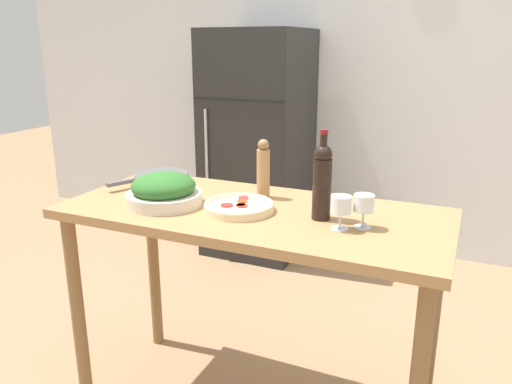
% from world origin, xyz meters
% --- Properties ---
extents(wall_back, '(6.40, 0.08, 2.60)m').
position_xyz_m(wall_back, '(0.00, 2.12, 1.30)').
color(wall_back, silver).
rests_on(wall_back, ground_plane).
extents(refrigerator, '(0.69, 0.73, 1.66)m').
position_xyz_m(refrigerator, '(-0.73, 1.72, 0.83)').
color(refrigerator, black).
rests_on(refrigerator, ground_plane).
extents(prep_counter, '(1.49, 0.67, 0.93)m').
position_xyz_m(prep_counter, '(0.00, 0.00, 0.81)').
color(prep_counter, '#A87A4C').
rests_on(prep_counter, ground_plane).
extents(wine_bottle, '(0.07, 0.07, 0.33)m').
position_xyz_m(wine_bottle, '(0.28, 0.00, 1.08)').
color(wine_bottle, black).
rests_on(wine_bottle, prep_counter).
extents(wine_glass_near, '(0.07, 0.07, 0.12)m').
position_xyz_m(wine_glass_near, '(0.37, -0.08, 1.02)').
color(wine_glass_near, silver).
rests_on(wine_glass_near, prep_counter).
extents(wine_glass_far, '(0.07, 0.07, 0.12)m').
position_xyz_m(wine_glass_far, '(0.44, -0.03, 1.02)').
color(wine_glass_far, silver).
rests_on(wine_glass_far, prep_counter).
extents(pepper_mill, '(0.05, 0.05, 0.25)m').
position_xyz_m(pepper_mill, '(-0.02, 0.16, 1.05)').
color(pepper_mill, '#AD7F51').
rests_on(pepper_mill, prep_counter).
extents(salad_bowl, '(0.30, 0.30, 0.13)m').
position_xyz_m(salad_bowl, '(-0.35, -0.09, 0.99)').
color(salad_bowl, silver).
rests_on(salad_bowl, prep_counter).
extents(homemade_pizza, '(0.27, 0.27, 0.04)m').
position_xyz_m(homemade_pizza, '(-0.04, -0.04, 0.95)').
color(homemade_pizza, beige).
rests_on(homemade_pizza, prep_counter).
extents(cast_iron_skillet, '(0.25, 0.37, 0.04)m').
position_xyz_m(cast_iron_skillet, '(-0.55, 0.19, 0.96)').
color(cast_iron_skillet, '#56565B').
rests_on(cast_iron_skillet, prep_counter).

